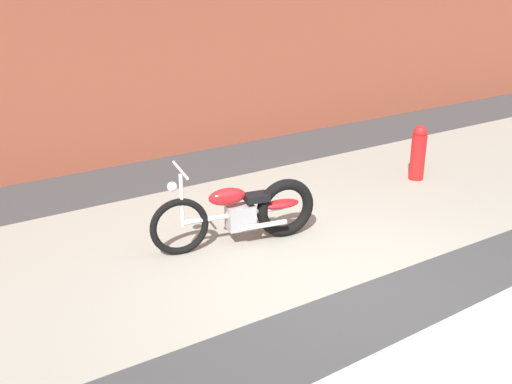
# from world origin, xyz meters

# --- Properties ---
(ground_plane) EXTENTS (80.00, 80.00, 0.00)m
(ground_plane) POSITION_xyz_m (0.00, 0.00, 0.00)
(ground_plane) COLOR #38383A
(sidewalk_slab) EXTENTS (36.00, 3.50, 0.01)m
(sidewalk_slab) POSITION_xyz_m (0.00, 1.75, 0.00)
(sidewalk_slab) COLOR gray
(sidewalk_slab) RESTS_ON ground
(brick_building_wall) EXTENTS (36.00, 0.50, 4.92)m
(brick_building_wall) POSITION_xyz_m (0.00, 5.20, 2.46)
(brick_building_wall) COLOR brown
(brick_building_wall) RESTS_ON ground
(motorcycle_red) EXTENTS (1.99, 0.69, 1.03)m
(motorcycle_red) POSITION_xyz_m (-0.27, 1.46, 0.40)
(motorcycle_red) COLOR black
(motorcycle_red) RESTS_ON ground
(fire_hydrant) EXTENTS (0.22, 0.22, 0.84)m
(fire_hydrant) POSITION_xyz_m (3.04, 1.93, 0.42)
(fire_hydrant) COLOR red
(fire_hydrant) RESTS_ON ground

